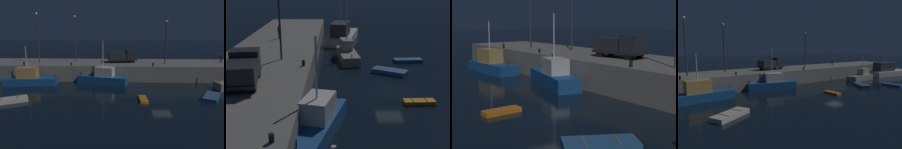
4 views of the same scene
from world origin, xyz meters
The scene contains 13 objects.
ground_plane centered at (0.00, 0.00, 0.00)m, with size 320.00×320.00×0.00m, color black.
pier_quay centered at (0.00, 12.17, 1.34)m, with size 63.93×9.42×2.67m.
fishing_trawler_red centered at (12.39, 3.67, 0.86)m, with size 7.57×2.99×8.09m.
fishing_boat_white centered at (-8.47, 6.41, 0.99)m, with size 8.45×4.21×6.95m.
fishing_boat_orange centered at (24.22, 4.19, 1.15)m, with size 12.38×5.92×8.76m.
rowboat_white_mid centered at (-2.78, -2.00, 0.16)m, with size 1.07×2.71×0.36m.
dinghy_red_small centered at (6.04, -0.90, 0.23)m, with size 3.34×4.16×0.50m.
rowboat_blue_far centered at (11.00, -3.99, 0.20)m, with size 1.48×3.62×0.43m.
lamp_post_central centered at (2.20, 10.49, 7.13)m, with size 0.44×0.44×7.59m.
utility_truck centered at (-5.24, 12.08, 3.88)m, with size 5.53×2.90×2.33m.
dockworker centered at (12.88, 12.54, 3.65)m, with size 0.44×0.41×1.72m.
bollard_west centered at (-14.05, 8.30, 2.90)m, with size 0.28×0.28×0.46m, color black.
bollard_central centered at (-0.21, 8.10, 2.93)m, with size 0.28×0.28×0.52m, color black.
Camera 2 is at (-27.88, 5.13, 10.48)m, focal length 50.70 mm.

